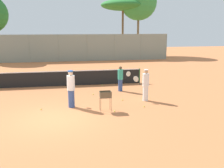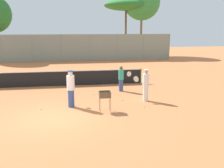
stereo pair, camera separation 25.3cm
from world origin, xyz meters
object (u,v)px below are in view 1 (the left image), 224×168
player_yellow_shirt (121,78)px  player_white_outfit (146,85)px  player_red_cap (71,88)px  parked_car (116,52)px  tennis_net (57,78)px  ball_cart (105,96)px

player_yellow_shirt → player_white_outfit: bearing=-41.8°
player_white_outfit → player_red_cap: 4.13m
player_white_outfit → player_red_cap: player_red_cap is taller
player_red_cap → parked_car: size_ratio=0.46×
tennis_net → parked_car: size_ratio=2.86×
player_white_outfit → player_red_cap: size_ratio=0.93×
player_white_outfit → player_red_cap: (-4.11, -0.48, 0.07)m
player_yellow_shirt → ball_cart: player_yellow_shirt is taller
tennis_net → player_yellow_shirt: 4.62m
player_red_cap → player_yellow_shirt: (3.22, 2.93, -0.16)m
player_yellow_shirt → parked_car: bearing=107.9°
player_yellow_shirt → player_red_cap: bearing=-109.4°
tennis_net → player_yellow_shirt: (4.05, -2.21, 0.27)m
tennis_net → parked_car: bearing=66.2°
player_white_outfit → player_yellow_shirt: player_white_outfit is taller
player_red_cap → player_yellow_shirt: 4.35m
player_red_cap → player_white_outfit: bearing=-90.0°
tennis_net → player_white_outfit: size_ratio=6.77×
player_white_outfit → player_yellow_shirt: bearing=-55.4°
player_yellow_shirt → ball_cart: (-1.62, -3.89, -0.08)m
ball_cart → player_yellow_shirt: bearing=67.4°
ball_cart → parked_car: bearing=77.5°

